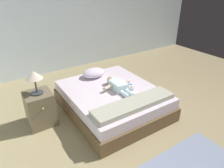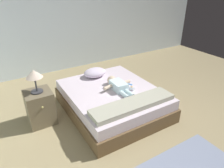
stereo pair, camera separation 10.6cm
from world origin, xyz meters
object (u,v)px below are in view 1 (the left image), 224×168
object	(u,v)px
toothbrush	(128,83)
baby_bottle	(132,88)
bed	(112,100)
nightstand	(40,109)
pillow	(94,73)
baby	(117,85)
lamp	(34,77)

from	to	relation	value
toothbrush	baby_bottle	xyz separation A→B (m)	(-0.08, -0.21, 0.03)
bed	nightstand	world-z (taller)	nightstand
pillow	baby	distance (m)	0.63
bed	baby	distance (m)	0.28
bed	nightstand	xyz separation A→B (m)	(-1.11, 0.27, 0.07)
pillow	toothbrush	world-z (taller)	pillow
toothbrush	nightstand	bearing A→B (deg)	170.30
pillow	nightstand	size ratio (longest dim) A/B	0.79
nightstand	toothbrush	bearing A→B (deg)	-9.70
toothbrush	bed	bearing A→B (deg)	-175.87
bed	baby_bottle	size ratio (longest dim) A/B	16.00
pillow	baby_bottle	world-z (taller)	pillow
nightstand	baby_bottle	size ratio (longest dim) A/B	4.99
nightstand	lamp	xyz separation A→B (m)	(-0.00, 0.00, 0.53)
baby_bottle	bed	bearing A→B (deg)	145.81
toothbrush	lamp	world-z (taller)	lamp
bed	nightstand	size ratio (longest dim) A/B	3.21
bed	lamp	bearing A→B (deg)	166.16
bed	baby_bottle	distance (m)	0.40
baby_bottle	nightstand	bearing A→B (deg)	161.75
bed	lamp	world-z (taller)	lamp
bed	pillow	xyz separation A→B (m)	(-0.01, 0.60, 0.28)
baby	baby_bottle	size ratio (longest dim) A/B	5.94
bed	baby_bottle	world-z (taller)	baby_bottle
nightstand	baby_bottle	xyz separation A→B (m)	(1.38, -0.45, 0.16)
baby	baby_bottle	bearing A→B (deg)	-42.04
pillow	baby	size ratio (longest dim) A/B	0.66
nightstand	baby_bottle	bearing A→B (deg)	-18.25
bed	baby	bearing A→B (deg)	-14.18
bed	pillow	bearing A→B (deg)	91.02
pillow	toothbrush	xyz separation A→B (m)	(0.36, -0.57, -0.07)
lamp	nightstand	bearing A→B (deg)	-90.00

